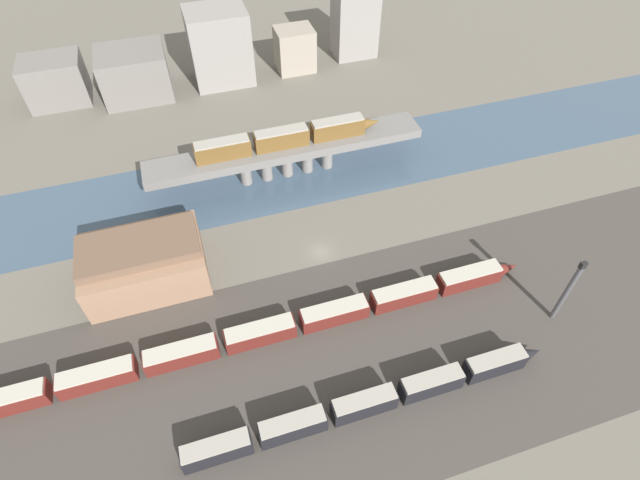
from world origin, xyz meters
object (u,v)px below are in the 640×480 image
at_px(train_on_bridge, 288,137).
at_px(signal_tower, 567,292).
at_px(warehouse_building, 144,262).
at_px(train_yard_mid, 231,341).
at_px(train_yard_near, 371,402).

xyz_separation_m(train_on_bridge, signal_tower, (33.54, -51.03, -2.68)).
height_order(train_on_bridge, warehouse_building, train_on_bridge).
height_order(train_yard_mid, signal_tower, signal_tower).
bearing_deg(train_on_bridge, signal_tower, -56.69).
distance_m(train_yard_mid, signal_tower, 55.75).
bearing_deg(train_on_bridge, warehouse_building, -147.10).
bearing_deg(warehouse_building, signal_tower, -24.29).
bearing_deg(warehouse_building, train_yard_near, -49.98).
bearing_deg(signal_tower, train_yard_near, -170.99).
distance_m(train_on_bridge, train_yard_mid, 45.85).
xyz_separation_m(train_yard_near, train_yard_mid, (-18.07, 16.78, -0.16)).
bearing_deg(train_yard_near, train_on_bridge, 87.22).
distance_m(train_yard_near, signal_tower, 37.15).
relative_size(train_on_bridge, warehouse_building, 1.93).
relative_size(train_on_bridge, signal_tower, 2.77).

